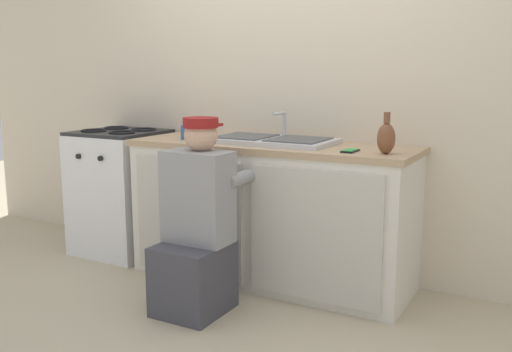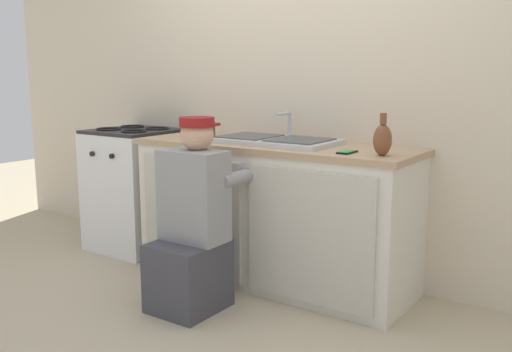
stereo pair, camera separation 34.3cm
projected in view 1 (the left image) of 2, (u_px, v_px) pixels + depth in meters
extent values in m
plane|color=tan|center=(248.00, 294.00, 3.53)|extent=(12.00, 12.00, 0.00)
cube|color=beige|center=(295.00, 87.00, 3.86)|extent=(6.00, 0.10, 2.50)
cube|color=silver|center=(271.00, 215.00, 3.71)|extent=(1.82, 0.60, 0.87)
cube|color=beige|center=(188.00, 218.00, 3.65)|extent=(0.80, 0.02, 0.76)
cube|color=beige|center=(314.00, 236.00, 3.23)|extent=(0.80, 0.02, 0.76)
cube|color=tan|center=(271.00, 146.00, 3.63)|extent=(1.86, 0.62, 0.04)
cube|color=silver|center=(271.00, 141.00, 3.62)|extent=(0.80, 0.44, 0.03)
cube|color=#4C4F51|center=(245.00, 136.00, 3.71)|extent=(0.33, 0.35, 0.01)
cube|color=#4C4F51|center=(298.00, 139.00, 3.53)|extent=(0.33, 0.35, 0.01)
cylinder|color=#B7BABF|center=(284.00, 126.00, 3.77)|extent=(0.02, 0.02, 0.18)
cylinder|color=#B7BABF|center=(279.00, 114.00, 3.68)|extent=(0.02, 0.16, 0.02)
cube|color=white|center=(122.00, 193.00, 4.31)|extent=(0.60, 0.60, 0.90)
cube|color=#262628|center=(119.00, 132.00, 4.23)|extent=(0.59, 0.59, 0.02)
torus|color=black|center=(94.00, 131.00, 4.19)|extent=(0.19, 0.19, 0.02)
torus|color=black|center=(122.00, 132.00, 4.06)|extent=(0.19, 0.19, 0.02)
torus|color=black|center=(116.00, 128.00, 4.39)|extent=(0.19, 0.19, 0.02)
torus|color=black|center=(144.00, 129.00, 4.26)|extent=(0.19, 0.19, 0.02)
cylinder|color=black|center=(78.00, 156.00, 4.04)|extent=(0.04, 0.02, 0.04)
cylinder|color=black|center=(100.00, 158.00, 3.94)|extent=(0.04, 0.02, 0.04)
cube|color=#3F3F47|center=(193.00, 278.00, 3.24)|extent=(0.36, 0.40, 0.40)
cube|color=gray|center=(198.00, 197.00, 3.21)|extent=(0.38, 0.22, 0.52)
sphere|color=tan|center=(201.00, 135.00, 3.18)|extent=(0.19, 0.19, 0.19)
cylinder|color=maroon|center=(201.00, 122.00, 3.17)|extent=(0.20, 0.20, 0.06)
cube|color=maroon|center=(209.00, 125.00, 3.24)|extent=(0.13, 0.09, 0.02)
cylinder|color=gray|center=(193.00, 173.00, 3.44)|extent=(0.08, 0.30, 0.08)
cylinder|color=gray|center=(242.00, 178.00, 3.28)|extent=(0.08, 0.30, 0.08)
cylinder|color=#513823|center=(204.00, 131.00, 3.96)|extent=(0.04, 0.04, 0.08)
cylinder|color=black|center=(204.00, 123.00, 3.95)|extent=(0.04, 0.04, 0.02)
cube|color=black|center=(350.00, 151.00, 3.22)|extent=(0.07, 0.14, 0.01)
cube|color=green|center=(350.00, 150.00, 3.22)|extent=(0.06, 0.12, 0.00)
ellipsoid|color=brown|center=(386.00, 139.00, 3.12)|extent=(0.10, 0.10, 0.17)
cylinder|color=brown|center=(387.00, 118.00, 3.10)|extent=(0.04, 0.04, 0.06)
cylinder|color=#335699|center=(187.00, 132.00, 3.81)|extent=(0.08, 0.08, 0.09)
torus|color=#335699|center=(194.00, 132.00, 3.78)|extent=(0.06, 0.01, 0.06)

